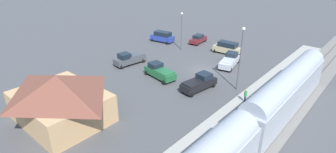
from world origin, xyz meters
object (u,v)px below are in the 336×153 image
object	(u,v)px
suv_blue	(162,37)
light_pole_lot_center	(182,26)
pickup_black	(199,83)
station_building	(60,97)
pedestrian_on_platform	(245,95)
light_pole_near_platform	(241,52)
sedan_maroon	(198,39)
pickup_silver	(230,61)
pickup_charcoal	(129,59)
pickup_green	(159,71)
suv_tan	(227,48)

from	to	relation	value
suv_blue	light_pole_lot_center	xyz separation A→B (m)	(-6.08, 1.35, 3.42)
pickup_black	station_building	bearing A→B (deg)	65.41
pedestrian_on_platform	light_pole_near_platform	xyz separation A→B (m)	(2.62, -2.92, 4.10)
sedan_maroon	light_pole_lot_center	world-z (taller)	light_pole_lot_center
pickup_silver	light_pole_near_platform	world-z (taller)	light_pole_near_platform
station_building	pickup_black	bearing A→B (deg)	-114.59
pickup_charcoal	light_pole_lot_center	world-z (taller)	light_pole_lot_center
pickup_charcoal	light_pole_lot_center	size ratio (longest dim) A/B	0.78
sedan_maroon	pickup_silver	bearing A→B (deg)	147.94
light_pole_lot_center	suv_blue	bearing A→B (deg)	-12.51
pickup_green	light_pole_near_platform	size ratio (longest dim) A/B	0.65
sedan_maroon	pickup_black	bearing A→B (deg)	125.50
suv_blue	pickup_charcoal	distance (m)	13.59
pickup_silver	station_building	bearing A→B (deg)	76.35
suv_blue	sedan_maroon	bearing A→B (deg)	-145.06
pickup_green	sedan_maroon	bearing A→B (deg)	-72.90
suv_tan	light_pole_lot_center	bearing A→B (deg)	26.50
light_pole_near_platform	light_pole_lot_center	bearing A→B (deg)	-26.61
light_pole_near_platform	pickup_charcoal	bearing A→B (deg)	11.05
pedestrian_on_platform	suv_tan	xyz separation A→B (m)	(10.98, -14.85, -0.13)
sedan_maroon	light_pole_lot_center	size ratio (longest dim) A/B	0.65
suv_tan	pickup_black	bearing A→B (deg)	106.31
pickup_charcoal	pickup_green	xyz separation A→B (m)	(-7.40, 0.62, 0.00)
sedan_maroon	pickup_green	distance (m)	18.64
pedestrian_on_platform	light_pole_near_platform	distance (m)	5.68
suv_blue	pedestrian_on_platform	bearing A→B (deg)	153.56
pickup_green	suv_tan	bearing A→B (deg)	-97.88
pickup_charcoal	pickup_silver	distance (m)	16.60
suv_blue	light_pole_lot_center	size ratio (longest dim) A/B	0.71
pickup_green	station_building	bearing A→B (deg)	87.68
sedan_maroon	light_pole_near_platform	size ratio (longest dim) A/B	0.54
pickup_green	light_pole_lot_center	world-z (taller)	light_pole_lot_center
sedan_maroon	light_pole_near_platform	xyz separation A→B (m)	(-16.06, 13.69, 4.51)
pedestrian_on_platform	suv_tan	world-z (taller)	suv_tan
station_building	pickup_charcoal	world-z (taller)	station_building
pickup_silver	light_pole_lot_center	distance (m)	11.86
suv_tan	pedestrian_on_platform	bearing A→B (deg)	126.49
pickup_charcoal	suv_tan	bearing A→B (deg)	-121.92
pickup_charcoal	pickup_green	world-z (taller)	same
pedestrian_on_platform	station_building	bearing A→B (deg)	49.98
pickup_charcoal	light_pole_lot_center	bearing A→B (deg)	-99.20
pedestrian_on_platform	suv_blue	size ratio (longest dim) A/B	0.33
pedestrian_on_platform	pickup_black	world-z (taller)	pickup_black
suv_tan	pickup_black	size ratio (longest dim) A/B	0.89
pickup_silver	light_pole_near_platform	bearing A→B (deg)	126.09
suv_blue	suv_tan	xyz separation A→B (m)	(-13.82, -2.51, 0.00)
pedestrian_on_platform	light_pole_lot_center	world-z (taller)	light_pole_lot_center
suv_blue	pickup_green	bearing A→B (deg)	130.59
station_building	pedestrian_on_platform	distance (m)	21.55
station_building	suv_tan	world-z (taller)	station_building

